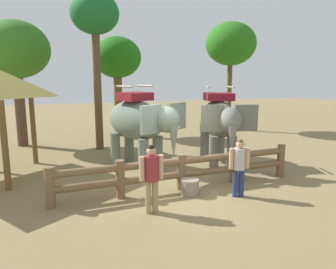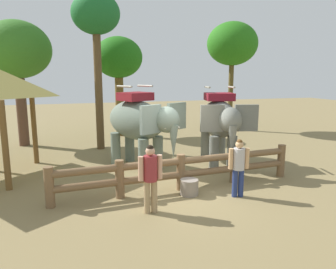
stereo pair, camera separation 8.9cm
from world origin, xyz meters
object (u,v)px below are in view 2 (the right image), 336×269
at_px(elephant_center, 220,121).
at_px(log_fence, 181,169).
at_px(tree_far_right, 118,60).
at_px(tree_deep_back, 232,45).
at_px(elephant_near_left, 140,122).
at_px(tourist_woman_in_black, 239,164).
at_px(tourist_man_in_blue, 150,174).
at_px(tree_back_center, 96,19).
at_px(feed_bucket, 189,187).
at_px(tree_far_left, 17,51).

bearing_deg(elephant_center, log_fence, -136.27).
distance_m(tree_far_right, tree_deep_back, 6.65).
bearing_deg(log_fence, elephant_near_left, 104.74).
xyz_separation_m(elephant_near_left, tourist_woman_in_black, (1.97, -3.47, -0.72)).
relative_size(elephant_center, tourist_man_in_blue, 2.04).
distance_m(elephant_center, tree_back_center, 6.79).
relative_size(tourist_woman_in_black, tourist_man_in_blue, 0.96).
bearing_deg(tree_far_right, tree_deep_back, -0.80).
bearing_deg(tree_deep_back, tree_back_center, -159.97).
height_order(tourist_woman_in_black, tree_deep_back, tree_deep_back).
height_order(elephant_center, tourist_woman_in_black, elephant_center).
xyz_separation_m(log_fence, elephant_center, (2.25, 2.15, 1.01)).
bearing_deg(tourist_man_in_blue, feed_bucket, 32.53).
xyz_separation_m(log_fence, elephant_near_left, (-0.66, 2.51, 1.04)).
bearing_deg(tree_deep_back, feed_bucket, -123.15).
bearing_deg(log_fence, elephant_center, 43.73).
bearing_deg(elephant_near_left, tourist_man_in_blue, -98.22).
bearing_deg(tree_deep_back, elephant_near_left, -137.09).
bearing_deg(elephant_near_left, feed_bucket, -75.68).
height_order(tourist_man_in_blue, tree_deep_back, tree_deep_back).
relative_size(log_fence, tree_far_left, 1.30).
distance_m(tree_far_right, feed_bucket, 10.17).
bearing_deg(log_fence, feed_bucket, -78.05).
xyz_separation_m(tree_far_left, tree_far_right, (4.71, 1.24, -0.25)).
bearing_deg(tree_back_center, log_fence, -73.87).
xyz_separation_m(tree_far_left, tree_deep_back, (11.29, 1.15, 0.68)).
bearing_deg(elephant_center, tree_back_center, 136.06).
bearing_deg(tree_back_center, elephant_center, -43.94).
relative_size(tourist_man_in_blue, tree_back_center, 0.25).
bearing_deg(tourist_woman_in_black, elephant_near_left, 119.57).
bearing_deg(tourist_woman_in_black, log_fence, 143.60).
xyz_separation_m(tree_far_right, feed_bucket, (0.50, -9.41, -3.84)).
height_order(tourist_man_in_blue, tree_far_right, tree_far_right).
distance_m(tourist_man_in_blue, tree_far_left, 10.36).
relative_size(log_fence, feed_bucket, 14.55).
bearing_deg(tree_far_right, tree_back_center, -114.08).
distance_m(tree_deep_back, feed_bucket, 12.11).
bearing_deg(tree_deep_back, log_fence, -124.87).
height_order(tree_far_left, feed_bucket, tree_far_left).
xyz_separation_m(elephant_center, tree_back_center, (-3.98, 3.83, 3.95)).
relative_size(tree_far_right, tree_deep_back, 0.84).
xyz_separation_m(elephant_near_left, tourist_man_in_blue, (-0.55, -3.79, -0.68)).
xyz_separation_m(tree_back_center, feed_bucket, (1.83, -6.43, -5.34)).
bearing_deg(log_fence, tree_back_center, 106.13).
relative_size(elephant_near_left, tree_back_center, 0.51).
relative_size(elephant_center, tree_back_center, 0.51).
height_order(elephant_near_left, tourist_woman_in_black, elephant_near_left).
bearing_deg(tree_back_center, tourist_woman_in_black, -66.37).
distance_m(elephant_near_left, tree_far_left, 7.35).
relative_size(elephant_near_left, tourist_woman_in_black, 2.14).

